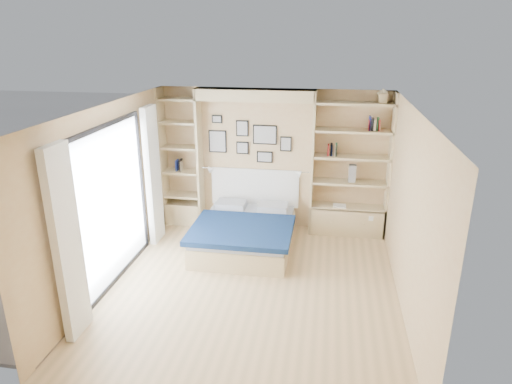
# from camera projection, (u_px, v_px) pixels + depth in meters

# --- Properties ---
(ground) EXTENTS (4.50, 4.50, 0.00)m
(ground) POSITION_uv_depth(u_px,v_px,m) (252.00, 287.00, 6.41)
(ground) COLOR tan
(ground) RESTS_ON ground
(room_shell) EXTENTS (4.50, 4.50, 4.50)m
(room_shell) POSITION_uv_depth(u_px,v_px,m) (244.00, 180.00, 7.53)
(room_shell) COLOR tan
(room_shell) RESTS_ON ground
(bed) EXTENTS (1.60, 1.96, 1.07)m
(bed) POSITION_uv_depth(u_px,v_px,m) (245.00, 232.00, 7.55)
(bed) COLOR tan
(bed) RESTS_ON ground
(photo_gallery) EXTENTS (1.48, 0.02, 0.82)m
(photo_gallery) POSITION_uv_depth(u_px,v_px,m) (248.00, 140.00, 8.01)
(photo_gallery) COLOR black
(photo_gallery) RESTS_ON ground
(reading_lamps) EXTENTS (1.92, 0.12, 0.15)m
(reading_lamps) POSITION_uv_depth(u_px,v_px,m) (254.00, 171.00, 7.95)
(reading_lamps) COLOR silver
(reading_lamps) RESTS_ON ground
(shelf_decor) EXTENTS (3.61, 0.23, 2.03)m
(shelf_decor) POSITION_uv_depth(u_px,v_px,m) (339.00, 140.00, 7.60)
(shelf_decor) COLOR #A51E1E
(shelf_decor) RESTS_ON ground
(deck) EXTENTS (3.20, 4.00, 0.05)m
(deck) POSITION_uv_depth(u_px,v_px,m) (20.00, 267.00, 6.96)
(deck) COLOR #67594C
(deck) RESTS_ON ground
(deck_chair) EXTENTS (0.51, 0.80, 0.77)m
(deck_chair) POSITION_uv_depth(u_px,v_px,m) (79.00, 241.00, 6.97)
(deck_chair) COLOR tan
(deck_chair) RESTS_ON ground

